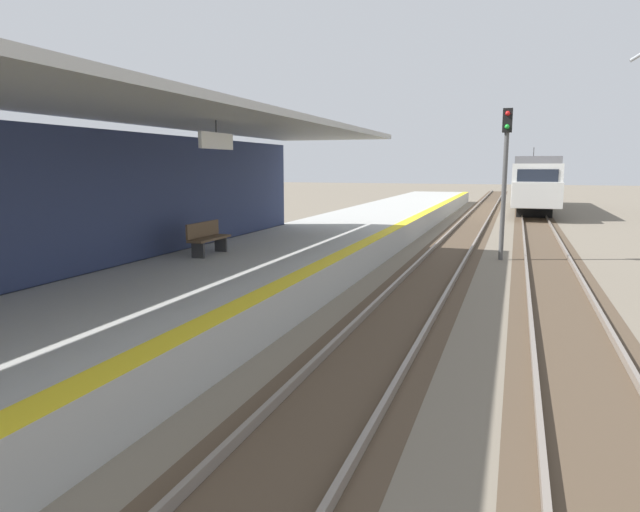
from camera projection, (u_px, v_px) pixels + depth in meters
station_platform at (255, 270)px, 15.41m from camera, size 5.00×80.00×0.91m
station_building_with_canopy at (78, 196)px, 11.48m from camera, size 4.85×24.00×4.43m
track_pair_nearest_platform at (437, 269)px, 17.78m from camera, size 2.34×120.00×0.16m
track_pair_middle at (553, 276)px, 16.68m from camera, size 2.34×120.00×0.16m
approaching_train at (533, 181)px, 41.74m from camera, size 2.93×19.60×4.76m
rail_signal_post at (505, 168)px, 19.32m from camera, size 0.32×0.34×5.20m
platform_bench at (207, 237)px, 15.14m from camera, size 0.45×1.60×0.88m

